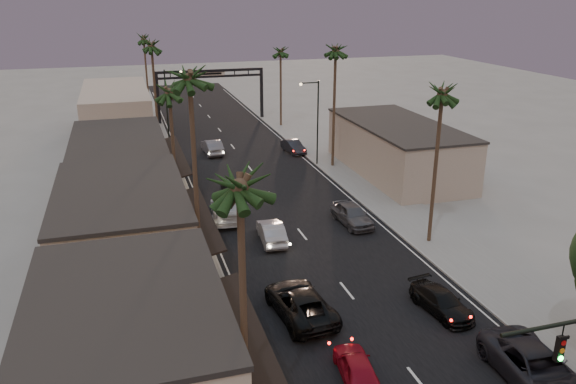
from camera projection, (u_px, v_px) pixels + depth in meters
ground at (264, 185)px, 53.83m from camera, size 200.00×200.00×0.00m
road at (252, 170)px, 58.34m from camera, size 14.00×120.00×0.02m
sidewalk_left at (154, 159)px, 62.07m from camera, size 5.00×92.00×0.12m
sidewalk_right at (316, 146)px, 67.19m from camera, size 5.00×92.00×0.12m
storefront_near at (131, 356)px, 24.13m from camera, size 8.00×12.00×5.50m
storefront_mid at (124, 231)px, 36.76m from camera, size 8.00×14.00×5.50m
storefront_far at (120, 166)px, 51.28m from camera, size 8.00×16.00×5.00m
storefront_dist at (117, 112)px, 71.86m from camera, size 8.00×20.00×6.00m
building_right at (397, 149)px, 56.76m from camera, size 8.00×18.00×5.00m
arch at (210, 82)px, 79.03m from camera, size 15.20×0.40×7.27m
streetlight_right at (315, 116)px, 58.41m from camera, size 2.13×0.30×9.00m
streetlight_left at (169, 101)px, 66.40m from camera, size 2.13×0.30×9.00m
palm_la at (239, 176)px, 19.69m from camera, size 3.20×3.20×13.20m
palm_lb at (189, 72)px, 30.76m from camera, size 3.20×3.20×15.20m
palm_lc at (169, 86)px, 44.37m from camera, size 3.20×3.20×12.20m
palm_ld at (151, 42)px, 60.86m from camera, size 3.20×3.20×14.20m
palm_ra at (443, 87)px, 37.86m from camera, size 3.20×3.20×13.20m
palm_rb at (336, 47)px, 55.57m from camera, size 3.20×3.20×14.20m
palm_rc at (281, 48)px, 74.27m from camera, size 3.20×3.20×12.20m
palm_far at (143, 36)px, 82.02m from camera, size 3.20×3.20×13.20m
oncoming_red at (356, 367)px, 26.74m from camera, size 2.13×4.16×1.36m
oncoming_pickup at (300, 303)px, 31.96m from camera, size 3.29×6.24×1.67m
oncoming_silver at (271, 232)px, 41.52m from camera, size 1.97×4.76×1.53m
oncoming_white at (226, 208)px, 45.82m from camera, size 3.21×6.26×1.74m
oncoming_dgrey at (235, 186)px, 51.31m from camera, size 2.21×4.60×1.52m
oncoming_grey_far at (212, 147)px, 64.08m from camera, size 1.95×5.11×1.66m
curbside_near at (536, 368)px, 26.30m from camera, size 3.32×6.51×1.76m
curbside_black at (441, 302)px, 32.36m from camera, size 2.44×4.77×1.33m
curbside_grey at (352, 214)px, 44.62m from camera, size 2.27×5.03×1.68m
curbside_far at (293, 147)px, 64.61m from camera, size 2.02×4.47×1.42m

